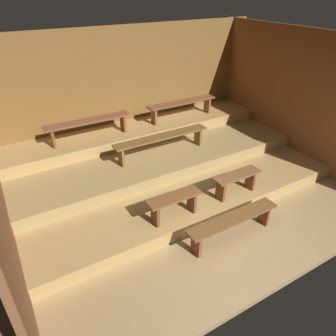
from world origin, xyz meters
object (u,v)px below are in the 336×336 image
(bench_floor_center, at_px, (233,222))
(bench_lower_left, at_px, (174,202))
(bench_middle_center, at_px, (162,139))
(bench_lower_right, at_px, (237,180))
(bench_upper_right, at_px, (182,105))
(bench_upper_left, at_px, (89,124))

(bench_floor_center, distance_m, bench_lower_left, 0.93)
(bench_floor_center, bearing_deg, bench_middle_center, 89.89)
(bench_floor_center, bearing_deg, bench_lower_left, 135.83)
(bench_lower_right, height_order, bench_middle_center, bench_middle_center)
(bench_floor_center, bearing_deg, bench_lower_right, 47.03)
(bench_floor_center, xyz_separation_m, bench_lower_left, (-0.65, 0.63, 0.20))
(bench_lower_right, bearing_deg, bench_upper_right, 79.30)
(bench_floor_center, relative_size, bench_upper_left, 0.93)
(bench_lower_left, bearing_deg, bench_floor_center, -44.17)
(bench_lower_left, bearing_deg, bench_lower_right, 0.00)
(bench_lower_right, bearing_deg, bench_lower_left, 180.00)
(bench_middle_center, bearing_deg, bench_lower_right, -69.08)
(bench_lower_left, distance_m, bench_upper_left, 2.56)
(bench_upper_left, bearing_deg, bench_upper_right, 0.00)
(bench_floor_center, relative_size, bench_lower_left, 1.80)
(bench_middle_center, bearing_deg, bench_floor_center, -90.11)
(bench_upper_right, bearing_deg, bench_upper_left, 180.00)
(bench_lower_left, height_order, bench_middle_center, bench_middle_center)
(bench_floor_center, distance_m, bench_upper_left, 3.37)
(bench_floor_center, distance_m, bench_middle_center, 2.22)
(bench_floor_center, distance_m, bench_upper_right, 3.35)
(bench_middle_center, relative_size, bench_upper_right, 1.17)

